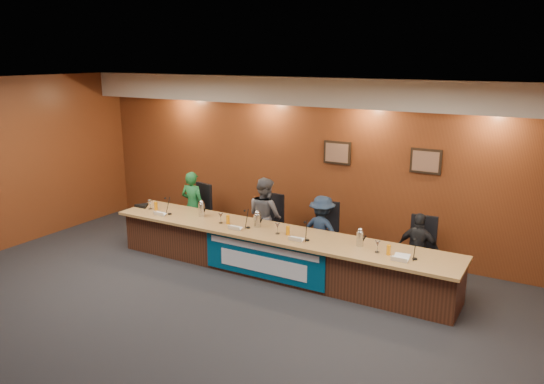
% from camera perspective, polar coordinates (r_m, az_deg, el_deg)
% --- Properties ---
extents(floor, '(10.00, 10.00, 0.00)m').
position_cam_1_polar(floor, '(7.29, -9.32, -15.01)').
color(floor, black).
rests_on(floor, ground).
extents(ceiling, '(10.00, 8.00, 0.04)m').
position_cam_1_polar(ceiling, '(6.37, -10.51, 10.95)').
color(ceiling, silver).
rests_on(ceiling, wall_back).
extents(wall_back, '(10.00, 0.04, 3.20)m').
position_cam_1_polar(wall_back, '(9.95, 4.94, 3.05)').
color(wall_back, '#622D15').
rests_on(wall_back, floor).
extents(soffit, '(10.00, 0.50, 0.50)m').
position_cam_1_polar(soffit, '(9.55, 4.47, 10.76)').
color(soffit, beige).
rests_on(soffit, wall_back).
extents(dais_body, '(6.00, 0.80, 0.70)m').
position_cam_1_polar(dais_body, '(8.93, 0.37, -6.61)').
color(dais_body, '#412113').
rests_on(dais_body, floor).
extents(dais_top, '(6.10, 0.95, 0.05)m').
position_cam_1_polar(dais_top, '(8.76, 0.21, -4.42)').
color(dais_top, '#A27742').
rests_on(dais_top, dais_body).
extents(banner, '(2.20, 0.02, 0.65)m').
position_cam_1_polar(banner, '(8.59, -1.01, -7.28)').
color(banner, navy).
rests_on(banner, dais_body).
extents(banner_text_upper, '(2.00, 0.01, 0.10)m').
position_cam_1_polar(banner_text_upper, '(8.51, -1.06, -6.06)').
color(banner_text_upper, silver).
rests_on(banner_text_upper, banner).
extents(banner_text_lower, '(1.60, 0.01, 0.28)m').
position_cam_1_polar(banner_text_lower, '(8.61, -1.05, -7.81)').
color(banner_text_lower, silver).
rests_on(banner_text_lower, banner).
extents(wall_photo_left, '(0.52, 0.04, 0.42)m').
position_cam_1_polar(wall_photo_left, '(9.72, 7.04, 4.22)').
color(wall_photo_left, black).
rests_on(wall_photo_left, wall_back).
extents(wall_photo_right, '(0.52, 0.04, 0.42)m').
position_cam_1_polar(wall_photo_right, '(9.23, 16.22, 3.20)').
color(wall_photo_right, black).
rests_on(wall_photo_right, wall_back).
extents(panelist_a, '(0.53, 0.37, 1.37)m').
position_cam_1_polar(panelist_a, '(10.60, -8.52, -1.44)').
color(panelist_a, '#19622D').
rests_on(panelist_a, floor).
extents(panelist_b, '(0.86, 0.78, 1.44)m').
position_cam_1_polar(panelist_b, '(9.68, -0.75, -2.60)').
color(panelist_b, '#535359').
rests_on(panelist_b, floor).
extents(panelist_c, '(0.85, 0.54, 1.25)m').
position_cam_1_polar(panelist_c, '(9.21, 5.39, -4.20)').
color(panelist_c, '#18273D').
rests_on(panelist_c, floor).
extents(panelist_d, '(0.72, 0.35, 1.19)m').
position_cam_1_polar(panelist_d, '(8.70, 15.49, -6.01)').
color(panelist_d, black).
rests_on(panelist_d, floor).
extents(office_chair_a, '(0.57, 0.57, 0.08)m').
position_cam_1_polar(office_chair_a, '(10.74, -8.15, -2.36)').
color(office_chair_a, black).
rests_on(office_chair_a, floor).
extents(office_chair_b, '(0.48, 0.48, 0.08)m').
position_cam_1_polar(office_chair_b, '(9.84, -0.45, -3.79)').
color(office_chair_b, black).
rests_on(office_chair_b, floor).
extents(office_chair_c, '(0.56, 0.56, 0.08)m').
position_cam_1_polar(office_chair_c, '(9.34, 5.63, -4.87)').
color(office_chair_c, black).
rests_on(office_chair_c, floor).
extents(office_chair_d, '(0.51, 0.51, 0.08)m').
position_cam_1_polar(office_chair_d, '(8.83, 15.61, -6.52)').
color(office_chair_d, black).
rests_on(office_chair_d, floor).
extents(nameplate_a, '(0.24, 0.08, 0.10)m').
position_cam_1_polar(nameplate_a, '(9.79, -12.10, -2.27)').
color(nameplate_a, white).
rests_on(nameplate_a, dais_top).
extents(microphone_a, '(0.07, 0.07, 0.02)m').
position_cam_1_polar(microphone_a, '(9.85, -10.95, -2.32)').
color(microphone_a, black).
rests_on(microphone_a, dais_top).
extents(juice_glass_a, '(0.06, 0.06, 0.15)m').
position_cam_1_polar(juice_glass_a, '(10.17, -12.38, -1.48)').
color(juice_glass_a, orange).
rests_on(juice_glass_a, dais_top).
extents(water_glass_a, '(0.08, 0.08, 0.18)m').
position_cam_1_polar(water_glass_a, '(10.24, -12.98, -1.32)').
color(water_glass_a, silver).
rests_on(water_glass_a, dais_top).
extents(nameplate_b, '(0.24, 0.08, 0.10)m').
position_cam_1_polar(nameplate_b, '(8.83, -4.13, -3.84)').
color(nameplate_b, white).
rests_on(nameplate_b, dais_top).
extents(microphone_b, '(0.07, 0.07, 0.02)m').
position_cam_1_polar(microphone_b, '(8.93, -2.59, -3.84)').
color(microphone_b, black).
rests_on(microphone_b, dais_top).
extents(juice_glass_b, '(0.06, 0.06, 0.15)m').
position_cam_1_polar(juice_glass_b, '(9.16, -4.76, -2.96)').
color(juice_glass_b, orange).
rests_on(juice_glass_b, dais_top).
extents(water_glass_b, '(0.08, 0.08, 0.18)m').
position_cam_1_polar(water_glass_b, '(9.20, -5.53, -2.82)').
color(water_glass_b, silver).
rests_on(water_glass_b, dais_top).
extents(nameplate_c, '(0.24, 0.08, 0.10)m').
position_cam_1_polar(nameplate_c, '(8.29, 2.50, -5.05)').
color(nameplate_c, white).
rests_on(nameplate_c, dais_top).
extents(microphone_c, '(0.07, 0.07, 0.02)m').
position_cam_1_polar(microphone_c, '(8.35, 3.81, -5.18)').
color(microphone_c, black).
rests_on(microphone_c, dais_top).
extents(juice_glass_c, '(0.06, 0.06, 0.15)m').
position_cam_1_polar(juice_glass_c, '(8.57, 1.72, -4.16)').
color(juice_glass_c, orange).
rests_on(juice_glass_c, dais_top).
extents(water_glass_c, '(0.08, 0.08, 0.18)m').
position_cam_1_polar(water_glass_c, '(8.62, 0.59, -3.94)').
color(water_glass_c, silver).
rests_on(water_glass_c, dais_top).
extents(nameplate_d, '(0.24, 0.08, 0.10)m').
position_cam_1_polar(nameplate_d, '(7.70, 13.49, -7.03)').
color(nameplate_d, white).
rests_on(nameplate_d, dais_top).
extents(microphone_d, '(0.07, 0.07, 0.02)m').
position_cam_1_polar(microphone_d, '(7.86, 15.11, -6.95)').
color(microphone_d, black).
rests_on(microphone_d, dais_top).
extents(juice_glass_d, '(0.06, 0.06, 0.15)m').
position_cam_1_polar(juice_glass_d, '(7.92, 12.43, -6.11)').
color(juice_glass_d, orange).
rests_on(juice_glass_d, dais_top).
extents(water_glass_d, '(0.08, 0.08, 0.18)m').
position_cam_1_polar(water_glass_d, '(7.98, 11.28, -5.79)').
color(water_glass_d, silver).
rests_on(water_glass_d, dais_top).
extents(carafe_left, '(0.12, 0.12, 0.24)m').
position_cam_1_polar(carafe_left, '(9.61, -7.57, -1.93)').
color(carafe_left, silver).
rests_on(carafe_left, dais_top).
extents(carafe_mid, '(0.13, 0.13, 0.22)m').
position_cam_1_polar(carafe_mid, '(8.97, -1.57, -3.09)').
color(carafe_mid, silver).
rests_on(carafe_mid, dais_top).
extents(carafe_right, '(0.11, 0.11, 0.23)m').
position_cam_1_polar(carafe_right, '(8.18, 9.45, -4.98)').
color(carafe_right, silver).
rests_on(carafe_right, dais_top).
extents(speakerphone, '(0.32, 0.32, 0.05)m').
position_cam_1_polar(speakerphone, '(10.43, -13.74, -1.44)').
color(speakerphone, black).
rests_on(speakerphone, dais_top).
extents(paper_stack, '(0.26, 0.33, 0.01)m').
position_cam_1_polar(paper_stack, '(7.91, 13.78, -6.78)').
color(paper_stack, white).
rests_on(paper_stack, dais_top).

